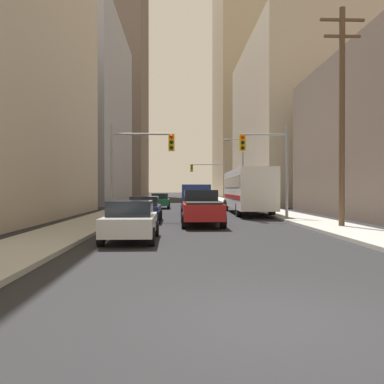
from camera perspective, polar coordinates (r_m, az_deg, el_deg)
The scene contains 19 objects.
ground_plane at distance 6.19m, azimuth 11.92°, elevation -18.06°, with size 400.00×400.00×0.00m, color black.
sidewalk_left at distance 55.94m, azimuth -7.14°, elevation -1.47°, with size 2.82×160.00×0.15m, color #9E9E99.
sidewalk_right at distance 56.26m, azimuth 5.81°, elevation -1.45°, with size 2.82×160.00×0.15m, color #9E9E99.
city_bus at distance 30.88m, azimuth 8.01°, elevation 0.40°, with size 2.82×11.56×3.40m.
pickup_truck_red at distance 21.16m, azimuth 1.39°, elevation -2.32°, with size 2.20×5.40×1.90m.
cargo_van_blue at distance 29.40m, azimuth 0.49°, elevation -0.85°, with size 2.16×5.25×2.26m.
sedan_silver at distance 14.89m, azimuth -8.90°, elevation -4.13°, with size 1.95×4.22×1.52m.
sedan_navy at distance 23.39m, azimuth -6.91°, elevation -2.45°, with size 1.95×4.21×1.52m.
sedan_green at distance 39.09m, azimuth -4.68°, elevation -1.28°, with size 1.95×4.23×1.52m.
sedan_grey at distance 46.32m, azimuth -0.31°, elevation -1.00°, with size 1.95×4.22×1.52m.
traffic_signal_near_left at distance 24.80m, azimuth -7.66°, elevation 5.30°, with size 3.99×0.44×6.00m.
traffic_signal_near_right at distance 25.32m, azimuth 10.81°, elevation 5.10°, with size 3.12×0.44×6.00m.
traffic_signal_far_right at distance 55.25m, azimuth 2.73°, elevation 2.70°, with size 5.24×0.44×6.00m.
utility_pole_right at distance 20.83m, azimuth 21.00°, elevation 10.74°, with size 2.20×0.28×10.81m.
street_lamp_right at distance 42.55m, azimuth 7.01°, elevation 3.89°, with size 2.09×0.32×7.50m.
building_left_mid_office at distance 58.83m, azimuth -22.27°, elevation 10.58°, with size 24.31×25.07×24.65m, color #93939E.
building_left_far_tower at distance 101.14m, azimuth -12.55°, elevation 17.72°, with size 19.28×22.24×63.95m, color #66564C.
building_right_mid_block at distance 58.84m, azimuth 20.38°, elevation 9.21°, with size 25.46×27.07×21.86m, color #B7A893.
building_right_far_highrise at distance 103.92m, azimuth 9.32°, elevation 16.23°, with size 19.85×26.95×60.39m, color tan.
Camera 1 is at (-1.43, -5.69, 1.97)m, focal length 36.61 mm.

